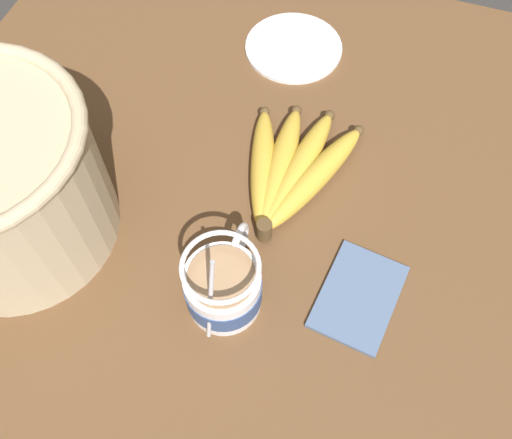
% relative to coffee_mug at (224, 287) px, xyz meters
% --- Properties ---
extents(table, '(1.08, 1.08, 0.03)m').
position_rel_coffee_mug_xyz_m(table, '(0.09, -0.02, -0.06)').
color(table, brown).
rests_on(table, ground).
extents(coffee_mug, '(0.14, 0.09, 0.14)m').
position_rel_coffee_mug_xyz_m(coffee_mug, '(0.00, 0.00, 0.00)').
color(coffee_mug, silver).
rests_on(coffee_mug, table).
extents(banana_bunch, '(0.23, 0.17, 0.04)m').
position_rel_coffee_mug_xyz_m(banana_bunch, '(0.20, -0.02, -0.02)').
color(banana_bunch, '#4C381E').
rests_on(banana_bunch, table).
extents(napkin, '(0.14, 0.10, 0.01)m').
position_rel_coffee_mug_xyz_m(napkin, '(0.06, -0.15, -0.04)').
color(napkin, slate).
rests_on(napkin, table).
extents(small_plate, '(0.15, 0.15, 0.01)m').
position_rel_coffee_mug_xyz_m(small_plate, '(0.43, 0.05, -0.04)').
color(small_plate, white).
rests_on(small_plate, table).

